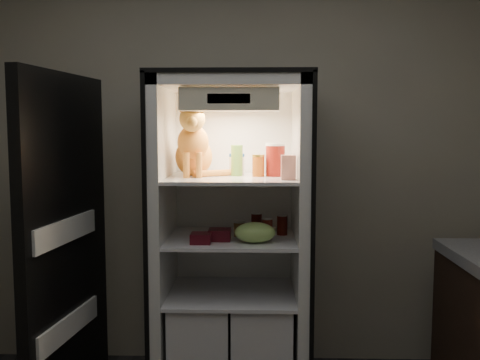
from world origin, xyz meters
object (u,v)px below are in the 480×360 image
at_px(pepper_jar, 275,160).
at_px(soda_can_a, 257,223).
at_px(refrigerator, 232,259).
at_px(salsa_jar, 258,166).
at_px(soda_can_b, 282,225).
at_px(berry_box_right, 220,235).
at_px(tabby_cat, 194,148).
at_px(grape_bag, 255,232).
at_px(soda_can_c, 267,229).
at_px(condiment_jar, 239,229).
at_px(cream_carton, 288,167).
at_px(berry_box_left, 201,238).
at_px(parmesan_shaker, 237,160).
at_px(mayo_tub, 237,164).

distance_m(pepper_jar, soda_can_a, 0.41).
height_order(refrigerator, salsa_jar, refrigerator).
xyz_separation_m(soda_can_b, berry_box_right, (-0.36, -0.16, -0.03)).
bearing_deg(pepper_jar, soda_can_b, 16.55).
relative_size(tabby_cat, grape_bag, 1.95).
xyz_separation_m(refrigerator, berry_box_right, (-0.06, -0.16, 0.18)).
relative_size(tabby_cat, soda_can_c, 3.78).
relative_size(salsa_jar, condiment_jar, 1.38).
distance_m(cream_carton, berry_box_left, 0.62).
bearing_deg(grape_bag, berry_box_right, 163.08).
bearing_deg(parmesan_shaker, soda_can_c, -32.54).
distance_m(cream_carton, soda_can_b, 0.42).
height_order(tabby_cat, pepper_jar, tabby_cat).
bearing_deg(pepper_jar, berry_box_right, -154.91).
distance_m(refrigerator, salsa_jar, 0.58).
bearing_deg(pepper_jar, cream_carton, -72.83).
height_order(parmesan_shaker, soda_can_b, parmesan_shaker).
distance_m(pepper_jar, condiment_jar, 0.45).
distance_m(tabby_cat, soda_can_c, 0.63).
distance_m(tabby_cat, berry_box_right, 0.53).
relative_size(pepper_jar, soda_can_c, 1.65).
bearing_deg(mayo_tub, tabby_cat, -163.17).
xyz_separation_m(soda_can_a, berry_box_right, (-0.21, -0.21, -0.03)).
xyz_separation_m(pepper_jar, condiment_jar, (-0.21, -0.04, -0.40)).
bearing_deg(refrigerator, berry_box_right, -111.70).
bearing_deg(pepper_jar, refrigerator, 177.96).
height_order(salsa_jar, cream_carton, cream_carton).
distance_m(cream_carton, berry_box_right, 0.54).
height_order(tabby_cat, cream_carton, tabby_cat).
bearing_deg(berry_box_left, refrigerator, 56.59).
distance_m(cream_carton, soda_can_c, 0.39).
xyz_separation_m(refrigerator, salsa_jar, (0.15, -0.03, 0.56)).
relative_size(pepper_jar, berry_box_left, 1.72).
xyz_separation_m(salsa_jar, soda_can_c, (0.05, -0.08, -0.36)).
relative_size(mayo_tub, soda_can_a, 1.06).
bearing_deg(pepper_jar, mayo_tub, 162.94).
distance_m(parmesan_shaker, grape_bag, 0.45).
bearing_deg(grape_bag, soda_can_a, 87.98).
xyz_separation_m(soda_can_a, grape_bag, (-0.01, -0.27, -0.00)).
relative_size(salsa_jar, berry_box_right, 1.02).
bearing_deg(berry_box_right, condiment_jar, 44.83).
height_order(grape_bag, berry_box_left, grape_bag).
bearing_deg(salsa_jar, tabby_cat, 176.94).
relative_size(refrigerator, tabby_cat, 4.28).
xyz_separation_m(grape_bag, berry_box_left, (-0.30, -0.03, -0.03)).
bearing_deg(mayo_tub, pepper_jar, -17.06).
xyz_separation_m(condiment_jar, berry_box_left, (-0.20, -0.19, -0.02)).
height_order(cream_carton, soda_can_c, cream_carton).
distance_m(condiment_jar, grape_bag, 0.19).
height_order(soda_can_b, berry_box_right, soda_can_b).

